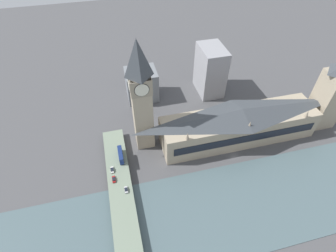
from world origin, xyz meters
name	(u,v)px	position (x,y,z in m)	size (l,w,h in m)	color
ground_plane	(234,156)	(0.00, 0.00, 0.00)	(600.00, 600.00, 0.00)	#4C4C4F
river_water	(258,200)	(-32.29, 0.00, 0.15)	(52.57, 360.00, 0.30)	#4C6066
parliament_hall	(239,124)	(14.67, -8.00, 12.60)	(23.81, 101.78, 25.35)	tan
clock_tower	(141,96)	(25.34, 52.48, 38.66)	(12.38, 12.38, 73.54)	tan
victoria_tower	(330,95)	(14.73, -70.77, 24.29)	(15.77, 15.77, 52.58)	tan
road_bridge	(126,229)	(-32.29, 72.58, 3.85)	(137.14, 13.03, 4.79)	#5D6A59
double_decker_bus_lead	(121,155)	(12.04, 69.55, 7.57)	(11.79, 2.58, 5.06)	navy
car_northbound_tail	(126,190)	(-11.43, 69.59, 5.47)	(4.11, 1.81, 1.36)	silver
car_southbound_lead	(114,179)	(-3.01, 75.46, 5.43)	(4.43, 1.79, 1.29)	maroon
car_southbound_mid	(112,170)	(3.74, 75.75, 5.51)	(4.45, 1.80, 1.45)	silver
city_block_west	(210,70)	(69.38, -8.04, 18.90)	(26.63, 17.73, 37.80)	#939399
city_block_center	(142,84)	(74.04, 45.54, 11.75)	(20.55, 23.21, 23.49)	slate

